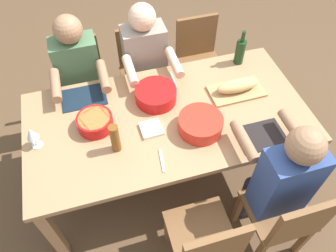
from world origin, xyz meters
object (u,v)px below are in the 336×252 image
object	(u,v)px
diner_far_center	(146,63)
chair_far_right	(199,57)
chair_near_center	(206,243)
beer_bottle	(115,138)
wine_glass	(32,135)
dining_table	(168,123)
chair_near_right	(286,219)
serving_bowl_greens	(200,123)
chair_far_left	(83,80)
diner_near_right	(281,178)
cutting_board	(236,91)
chair_far_center	(143,68)
napkin_stack	(151,129)
diner_far_left	(80,75)
serving_bowl_fruit	(95,122)
bread_loaf	(238,86)
serving_bowl_salad	(156,94)
wine_bottle	(240,51)

from	to	relation	value
diner_far_center	chair_far_right	xyz separation A→B (m)	(0.54, 0.18, -0.21)
diner_far_center	chair_near_center	bearing A→B (deg)	-90.00
chair_far_right	beer_bottle	distance (m)	1.41
beer_bottle	wine_glass	bearing A→B (deg)	160.96
dining_table	chair_near_right	distance (m)	1.00
chair_near_center	serving_bowl_greens	xyz separation A→B (m)	(0.17, 0.65, 0.32)
diner_far_center	chair_far_left	bearing A→B (deg)	161.18
diner_near_right	cutting_board	distance (m)	0.72
dining_table	chair_far_center	size ratio (longest dim) A/B	2.31
wine_glass	napkin_stack	bearing A→B (deg)	-6.56
diner_near_right	cutting_board	bearing A→B (deg)	89.18
dining_table	napkin_stack	size ratio (longest dim) A/B	14.00
cutting_board	wine_glass	xyz separation A→B (m)	(-1.43, -0.08, 0.11)
chair_far_center	wine_glass	bearing A→B (deg)	-136.92
diner_far_left	serving_bowl_fruit	xyz separation A→B (m)	(0.05, -0.59, 0.10)
chair_near_center	bread_loaf	distance (m)	1.11
napkin_stack	cutting_board	bearing A→B (deg)	13.75
beer_bottle	wine_glass	world-z (taller)	beer_bottle
dining_table	serving_bowl_greens	bearing A→B (deg)	-44.41
serving_bowl_greens	napkin_stack	xyz separation A→B (m)	(-0.32, 0.08, -0.05)
bread_loaf	beer_bottle	bearing A→B (deg)	-164.88
serving_bowl_salad	wine_bottle	xyz separation A→B (m)	(0.74, 0.22, 0.05)
diner_far_left	wine_bottle	xyz separation A→B (m)	(1.24, -0.25, 0.15)
chair_far_left	diner_near_right	world-z (taller)	diner_near_right
serving_bowl_fruit	serving_bowl_greens	size ratio (longest dim) A/B	0.81
chair_far_center	cutting_board	distance (m)	0.96
chair_far_left	serving_bowl_fruit	distance (m)	0.84
chair_far_left	serving_bowl_salad	xyz separation A→B (m)	(0.50, -0.65, 0.32)
chair_near_right	serving_bowl_salad	distance (m)	1.19
chair_near_center	serving_bowl_fruit	size ratio (longest dim) A/B	3.55
diner_near_right	cutting_board	size ratio (longest dim) A/B	3.00
wine_bottle	wine_glass	xyz separation A→B (m)	(-1.58, -0.39, 0.01)
dining_table	serving_bowl_fruit	distance (m)	0.51
napkin_stack	serving_bowl_greens	bearing A→B (deg)	-14.76
dining_table	serving_bowl_fruit	size ratio (longest dim) A/B	8.19
diner_far_center	beer_bottle	distance (m)	0.91
chair_far_center	diner_far_left	xyz separation A→B (m)	(-0.54, -0.18, 0.21)
serving_bowl_fruit	chair_near_center	bearing A→B (deg)	-60.48
chair_near_center	diner_far_center	world-z (taller)	diner_far_center
chair_far_left	diner_near_right	size ratio (longest dim) A/B	0.71
chair_far_center	diner_far_left	world-z (taller)	diner_far_left
chair_far_left	diner_far_left	size ratio (longest dim) A/B	0.71
chair_near_right	wine_bottle	distance (m)	1.28
diner_far_center	chair_near_right	bearing A→B (deg)	-69.76
diner_near_right	chair_near_center	bearing A→B (deg)	-161.18
bread_loaf	beer_bottle	size ratio (longest dim) A/B	1.45
diner_far_left	napkin_stack	bearing A→B (deg)	-61.32
diner_far_left	chair_near_right	xyz separation A→B (m)	(1.08, -1.46, -0.21)
chair_near_right	diner_near_right	distance (m)	0.28
diner_far_center	dining_table	bearing A→B (deg)	-90.00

